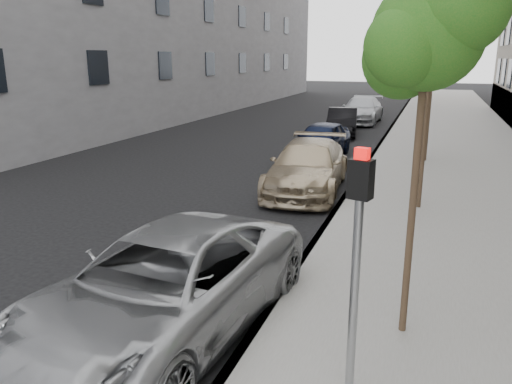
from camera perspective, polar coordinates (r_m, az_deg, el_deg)
The scene contains 12 objects.
ground at distance 7.43m, azimuth -11.34°, elevation -17.45°, with size 160.00×160.00×0.00m, color black.
sidewalk at distance 29.58m, azimuth 21.30°, elevation 6.60°, with size 6.40×72.00×0.14m, color gray.
curb at distance 29.64m, azimuth 15.23°, elevation 7.12°, with size 0.15×72.00×0.14m, color #9E9B93.
tree_near at distance 6.81m, azimuth 19.24°, elevation 16.63°, with size 1.73×1.53×4.96m.
tree_mid at distance 13.30m, azimuth 19.59°, elevation 14.42°, with size 1.61×1.41×4.65m.
tree_far at distance 19.81m, azimuth 19.70°, elevation 13.63°, with size 1.75×1.55×4.44m.
signal_pole at distance 5.51m, azimuth 11.46°, elevation -6.23°, with size 0.28×0.24×2.93m.
minivan at distance 7.48m, azimuth -10.33°, elevation -10.47°, with size 2.52×5.47×1.52m, color #9C9EA0.
suv at distance 15.21m, azimuth 5.92°, elevation 2.90°, with size 2.10×5.17×1.50m, color tan.
sedan_blue at distance 20.45m, azimuth 7.47°, elevation 5.93°, with size 1.70×4.22×1.44m, color black.
sedan_black at distance 26.61m, azimuth 9.83°, elevation 7.92°, with size 1.47×4.22×1.39m, color black.
sedan_rear at distance 31.89m, azimuth 11.98°, elevation 9.15°, with size 2.20×5.41×1.57m, color #ADB0B5.
Camera 1 is at (3.36, -5.30, 3.97)m, focal length 35.00 mm.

